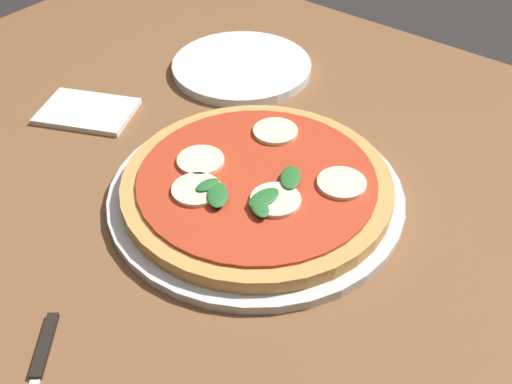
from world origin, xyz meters
TOP-DOWN VIEW (x-y plane):
  - dining_table at (0.00, 0.00)m, footprint 1.47×0.95m
  - serving_tray at (0.07, 0.03)m, footprint 0.35×0.35m
  - pizza at (0.06, 0.03)m, footprint 0.32×0.32m
  - plate_white at (0.27, -0.20)m, footprint 0.22×0.22m
  - napkin at (0.37, 0.03)m, footprint 0.16×0.14m
  - knife at (0.07, 0.34)m, footprint 0.12×0.14m

SIDE VIEW (x-z plane):
  - dining_table at x=0.00m, z-range 0.28..1.03m
  - knife at x=0.07m, z-range 0.75..0.76m
  - napkin at x=0.37m, z-range 0.75..0.76m
  - serving_tray at x=0.07m, z-range 0.75..0.76m
  - plate_white at x=0.27m, z-range 0.75..0.76m
  - pizza at x=0.06m, z-range 0.76..0.79m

